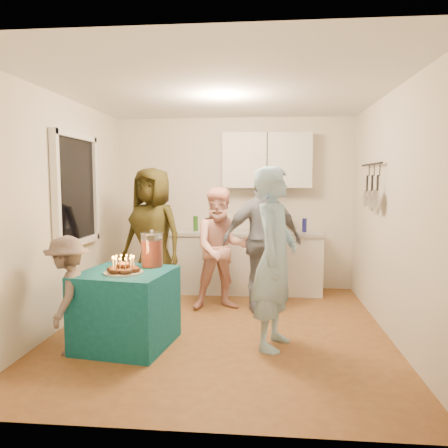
# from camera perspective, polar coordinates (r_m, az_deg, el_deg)

# --- Properties ---
(floor) EXTENTS (4.00, 4.00, 0.00)m
(floor) POSITION_cam_1_polar(r_m,az_deg,el_deg) (5.01, -0.38, -13.61)
(floor) COLOR brown
(floor) RESTS_ON ground
(ceiling) EXTENTS (4.00, 4.00, 0.00)m
(ceiling) POSITION_cam_1_polar(r_m,az_deg,el_deg) (4.82, -0.41, 16.99)
(ceiling) COLOR white
(ceiling) RESTS_ON floor
(back_wall) EXTENTS (3.60, 3.60, 0.00)m
(back_wall) POSITION_cam_1_polar(r_m,az_deg,el_deg) (6.73, 1.31, 2.67)
(back_wall) COLOR silver
(back_wall) RESTS_ON floor
(left_wall) EXTENTS (4.00, 4.00, 0.00)m
(left_wall) POSITION_cam_1_polar(r_m,az_deg,el_deg) (5.24, -20.40, 1.44)
(left_wall) COLOR silver
(left_wall) RESTS_ON floor
(right_wall) EXTENTS (4.00, 4.00, 0.00)m
(right_wall) POSITION_cam_1_polar(r_m,az_deg,el_deg) (4.90, 21.05, 1.14)
(right_wall) COLOR silver
(right_wall) RESTS_ON floor
(window_night) EXTENTS (0.04, 1.00, 1.20)m
(window_night) POSITION_cam_1_polar(r_m,az_deg,el_deg) (5.48, -18.85, 4.28)
(window_night) COLOR black
(window_night) RESTS_ON left_wall
(counter) EXTENTS (2.20, 0.58, 0.86)m
(counter) POSITION_cam_1_polar(r_m,az_deg,el_deg) (6.53, 2.87, -5.13)
(counter) COLOR white
(counter) RESTS_ON floor
(countertop) EXTENTS (2.24, 0.62, 0.05)m
(countertop) POSITION_cam_1_polar(r_m,az_deg,el_deg) (6.46, 2.89, -1.16)
(countertop) COLOR beige
(countertop) RESTS_ON counter
(upper_cabinet) EXTENTS (1.30, 0.30, 0.80)m
(upper_cabinet) POSITION_cam_1_polar(r_m,az_deg,el_deg) (6.56, 5.64, 8.25)
(upper_cabinet) COLOR white
(upper_cabinet) RESTS_ON back_wall
(pot_rack) EXTENTS (0.12, 1.00, 0.60)m
(pot_rack) POSITION_cam_1_polar(r_m,az_deg,el_deg) (5.54, 18.41, 4.83)
(pot_rack) COLOR black
(pot_rack) RESTS_ON right_wall
(microwave) EXTENTS (0.54, 0.37, 0.30)m
(microwave) POSITION_cam_1_polar(r_m,az_deg,el_deg) (6.43, 5.81, 0.36)
(microwave) COLOR white
(microwave) RESTS_ON countertop
(party_table) EXTENTS (0.97, 0.97, 0.76)m
(party_table) POSITION_cam_1_polar(r_m,az_deg,el_deg) (4.56, -12.64, -10.72)
(party_table) COLOR #0F5664
(party_table) RESTS_ON floor
(donut_cake) EXTENTS (0.38, 0.38, 0.18)m
(donut_cake) POSITION_cam_1_polar(r_m,az_deg,el_deg) (4.36, -13.01, -5.12)
(donut_cake) COLOR #381C0C
(donut_cake) RESTS_ON party_table
(punch_jar) EXTENTS (0.22, 0.22, 0.34)m
(punch_jar) POSITION_cam_1_polar(r_m,az_deg,el_deg) (4.62, -9.40, -3.43)
(punch_jar) COLOR red
(punch_jar) RESTS_ON party_table
(man_birthday) EXTENTS (0.60, 0.75, 1.80)m
(man_birthday) POSITION_cam_1_polar(r_m,az_deg,el_deg) (4.33, 6.64, -4.43)
(man_birthday) COLOR #9EC9E7
(man_birthday) RESTS_ON floor
(woman_back_left) EXTENTS (1.04, 0.86, 1.83)m
(woman_back_left) POSITION_cam_1_polar(r_m,az_deg,el_deg) (5.93, -9.29, -1.58)
(woman_back_left) COLOR brown
(woman_back_left) RESTS_ON floor
(woman_back_center) EXTENTS (0.89, 0.77, 1.57)m
(woman_back_center) POSITION_cam_1_polar(r_m,az_deg,el_deg) (5.60, -0.30, -3.24)
(woman_back_center) COLOR #FF9085
(woman_back_center) RESTS_ON floor
(woman_back_right) EXTENTS (1.14, 0.78, 1.79)m
(woman_back_right) POSITION_cam_1_polar(r_m,az_deg,el_deg) (5.57, 5.04, -2.17)
(woman_back_right) COLOR black
(woman_back_right) RESTS_ON floor
(child_near_left) EXTENTS (0.57, 0.81, 1.14)m
(child_near_left) POSITION_cam_1_polar(r_m,az_deg,el_deg) (4.49, -19.73, -8.69)
(child_near_left) COLOR #5E4F4B
(child_near_left) RESTS_ON floor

